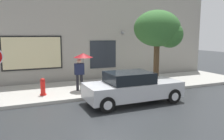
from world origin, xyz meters
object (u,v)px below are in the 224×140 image
fire_hydrant (43,87)px  street_tree (160,30)px  parked_car (132,88)px  pedestrian_with_umbrella (82,61)px

fire_hydrant → street_tree: bearing=-5.4°
fire_hydrant → parked_car: bearing=-33.4°
parked_car → fire_hydrant: 4.21m
pedestrian_with_umbrella → street_tree: (4.09, -0.84, 1.55)m
parked_car → street_tree: 4.00m
parked_car → pedestrian_with_umbrella: 3.14m
street_tree → parked_car: bearing=-145.9°
parked_car → fire_hydrant: bearing=146.6°
parked_car → pedestrian_with_umbrella: bearing=120.5°
parked_car → street_tree: bearing=34.1°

